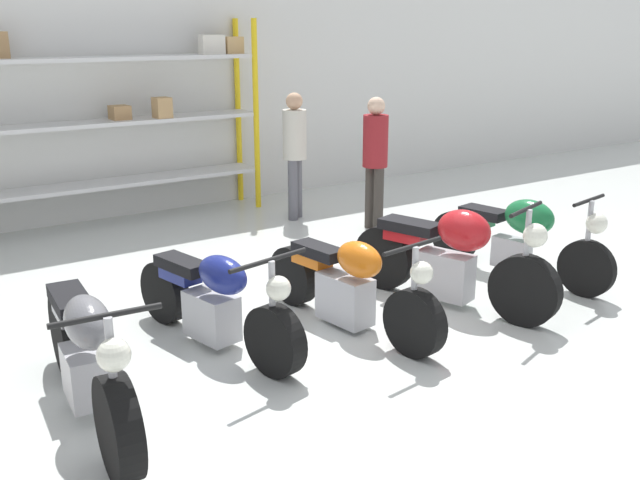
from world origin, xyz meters
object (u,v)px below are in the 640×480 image
(shelving_rack, at_px, (88,117))
(motorcycle_blue, at_px, (215,301))
(motorcycle_grey, at_px, (88,357))
(person_near_rack, at_px, (375,153))
(motorcycle_red, at_px, (451,258))
(motorcycle_orange, at_px, (349,286))
(person_browsing, at_px, (295,146))
(motorcycle_green, at_px, (519,234))

(shelving_rack, relative_size, motorcycle_blue, 2.44)
(motorcycle_grey, height_order, person_near_rack, person_near_rack)
(motorcycle_blue, xyz_separation_m, motorcycle_red, (2.23, -0.41, 0.08))
(shelving_rack, height_order, motorcycle_orange, shelving_rack)
(motorcycle_blue, relative_size, motorcycle_red, 0.97)
(shelving_rack, bearing_deg, person_browsing, -25.29)
(motorcycle_grey, distance_m, person_browsing, 5.37)
(motorcycle_grey, bearing_deg, motorcycle_blue, 119.05)
(person_browsing, bearing_deg, motorcycle_grey, 95.76)
(person_browsing, bearing_deg, person_near_rack, 171.43)
(motorcycle_grey, bearing_deg, motorcycle_red, 96.66)
(shelving_rack, bearing_deg, motorcycle_blue, -94.34)
(motorcycle_grey, bearing_deg, motorcycle_green, 98.26)
(person_browsing, bearing_deg, motorcycle_blue, 101.54)
(motorcycle_blue, bearing_deg, person_browsing, 127.42)
(motorcycle_grey, relative_size, motorcycle_red, 1.05)
(motorcycle_orange, bearing_deg, motorcycle_red, 76.40)
(motorcycle_blue, distance_m, person_browsing, 4.17)
(motorcycle_orange, relative_size, person_near_rack, 1.22)
(motorcycle_red, xyz_separation_m, motorcycle_green, (1.13, 0.17, 0.00))
(motorcycle_grey, xyz_separation_m, motorcycle_red, (3.42, 0.14, 0.03))
(motorcycle_green, distance_m, person_browsing, 3.46)
(motorcycle_red, height_order, person_near_rack, person_near_rack)
(motorcycle_red, bearing_deg, person_near_rack, 140.05)
(motorcycle_grey, xyz_separation_m, motorcycle_green, (4.55, 0.31, 0.03))
(motorcycle_blue, relative_size, motorcycle_green, 0.96)
(motorcycle_grey, relative_size, motorcycle_orange, 1.05)
(shelving_rack, relative_size, person_browsing, 2.88)
(motorcycle_blue, bearing_deg, motorcycle_red, 68.03)
(motorcycle_orange, height_order, motorcycle_green, motorcycle_green)
(motorcycle_red, distance_m, person_near_rack, 2.76)
(shelving_rack, xyz_separation_m, motorcycle_orange, (0.81, -4.54, -1.05))
(motorcycle_grey, bearing_deg, person_browsing, 137.61)
(motorcycle_blue, xyz_separation_m, person_browsing, (2.71, 3.12, 0.61))
(motorcycle_green, xyz_separation_m, person_browsing, (-0.66, 3.35, 0.53))
(motorcycle_red, relative_size, person_browsing, 1.21)
(motorcycle_orange, distance_m, motorcycle_green, 2.23)
(motorcycle_grey, distance_m, motorcycle_orange, 2.34)
(motorcycle_green, bearing_deg, motorcycle_blue, -104.61)
(motorcycle_grey, relative_size, motorcycle_blue, 1.08)
(motorcycle_red, distance_m, motorcycle_green, 1.15)
(motorcycle_green, relative_size, person_browsing, 1.23)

